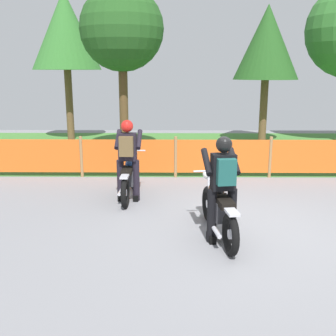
{
  "coord_description": "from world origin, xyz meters",
  "views": [
    {
      "loc": [
        -1.28,
        -6.46,
        2.64
      ],
      "look_at": [
        -1.36,
        0.79,
        0.9
      ],
      "focal_mm": 43.15,
      "sensor_mm": 36.0,
      "label": 1
    }
  ],
  "objects": [
    {
      "name": "grass_verge",
      "position": [
        0.0,
        7.3,
        0.01
      ],
      "size": [
        24.0,
        7.51,
        0.01
      ],
      "primitive_type": "cube",
      "color": "#427A33",
      "rests_on": "ground"
    },
    {
      "name": "barrier_fence",
      "position": [
        0.0,
        3.55,
        0.54
      ],
      "size": [
        12.06,
        0.08,
        1.05
      ],
      "color": "#997547",
      "rests_on": "ground"
    },
    {
      "name": "tree_near_left",
      "position": [
        -2.83,
        6.45,
        3.87
      ],
      "size": [
        2.57,
        2.57,
        5.19
      ],
      "color": "brown",
      "rests_on": "ground"
    },
    {
      "name": "tree_leftmost",
      "position": [
        -5.31,
        9.38,
        4.11
      ],
      "size": [
        2.59,
        2.59,
        5.58
      ],
      "color": "brown",
      "rests_on": "ground"
    },
    {
      "name": "motorcycle_trailing",
      "position": [
        -2.19,
        1.84,
        0.45
      ],
      "size": [
        0.58,
        1.97,
        0.93
      ],
      "rotation": [
        0.0,
        0.0,
        1.54
      ],
      "color": "black",
      "rests_on": "ground"
    },
    {
      "name": "tree_near_right",
      "position": [
        2.11,
        8.69,
        3.63
      ],
      "size": [
        2.35,
        2.35,
        4.96
      ],
      "color": "brown",
      "rests_on": "ground"
    },
    {
      "name": "motorcycle_lead",
      "position": [
        -0.53,
        -0.24,
        0.47
      ],
      "size": [
        0.6,
        2.05,
        0.97
      ],
      "rotation": [
        0.0,
        0.0,
        1.72
      ],
      "color": "black",
      "rests_on": "ground"
    },
    {
      "name": "rider_lead",
      "position": [
        -0.5,
        -0.46,
        0.95
      ],
      "size": [
        0.6,
        0.72,
        1.69
      ],
      "rotation": [
        0.0,
        0.0,
        1.72
      ],
      "color": "black",
      "rests_on": "ground"
    },
    {
      "name": "ground",
      "position": [
        0.0,
        0.0,
        -0.01
      ],
      "size": [
        24.0,
        24.0,
        0.02
      ],
      "primitive_type": "cube",
      "color": "gray"
    },
    {
      "name": "rider_trailing",
      "position": [
        -2.2,
        1.63,
        0.95
      ],
      "size": [
        0.55,
        0.68,
        1.69
      ],
      "rotation": [
        0.0,
        0.0,
        1.54
      ],
      "color": "black",
      "rests_on": "ground"
    }
  ]
}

